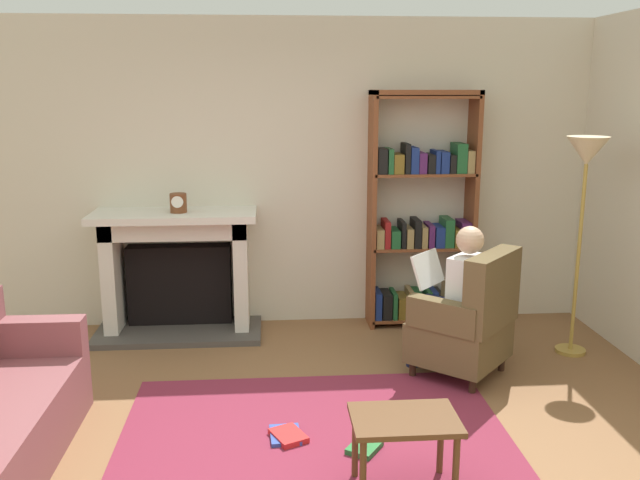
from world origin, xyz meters
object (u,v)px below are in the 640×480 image
object	(u,v)px
mantel_clock	(178,203)
seated_reader	(455,293)
fireplace	(178,268)
floor_lamp	(586,171)
armchair_reading	(468,322)
bookshelf	(422,219)
side_table	(404,429)

from	to	relation	value
mantel_clock	seated_reader	xyz separation A→B (m)	(2.12, -0.97, -0.54)
mantel_clock	seated_reader	distance (m)	2.39
mantel_clock	fireplace	bearing A→B (deg)	113.54
mantel_clock	floor_lamp	xyz separation A→B (m)	(3.19, -0.66, 0.32)
armchair_reading	seated_reader	size ratio (longest dim) A/B	0.85
bookshelf	armchair_reading	world-z (taller)	bookshelf
mantel_clock	floor_lamp	world-z (taller)	floor_lamp
mantel_clock	floor_lamp	bearing A→B (deg)	-11.65
side_table	floor_lamp	size ratio (longest dim) A/B	0.32
bookshelf	mantel_clock	bearing A→B (deg)	-176.30
bookshelf	side_table	distance (m)	2.77
fireplace	seated_reader	world-z (taller)	seated_reader
seated_reader	side_table	bearing A→B (deg)	17.90
seated_reader	floor_lamp	distance (m)	1.41
fireplace	side_table	xyz separation A→B (m)	(1.49, -2.59, -0.21)
fireplace	seated_reader	size ratio (longest dim) A/B	1.25
bookshelf	armchair_reading	size ratio (longest dim) A/B	2.15
side_table	floor_lamp	bearing A→B (deg)	46.37
armchair_reading	side_table	distance (m)	1.63
armchair_reading	floor_lamp	xyz separation A→B (m)	(0.98, 0.39, 1.06)
fireplace	seated_reader	bearing A→B (deg)	-26.34
armchair_reading	seated_reader	world-z (taller)	seated_reader
fireplace	floor_lamp	bearing A→B (deg)	-13.20
armchair_reading	side_table	bearing A→B (deg)	13.96
fireplace	mantel_clock	size ratio (longest dim) A/B	8.84
mantel_clock	armchair_reading	size ratio (longest dim) A/B	0.17
bookshelf	fireplace	bearing A→B (deg)	-179.06
bookshelf	seated_reader	world-z (taller)	bookshelf
bookshelf	side_table	world-z (taller)	bookshelf
mantel_clock	side_table	world-z (taller)	mantel_clock
mantel_clock	armchair_reading	world-z (taller)	mantel_clock
seated_reader	floor_lamp	world-z (taller)	floor_lamp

